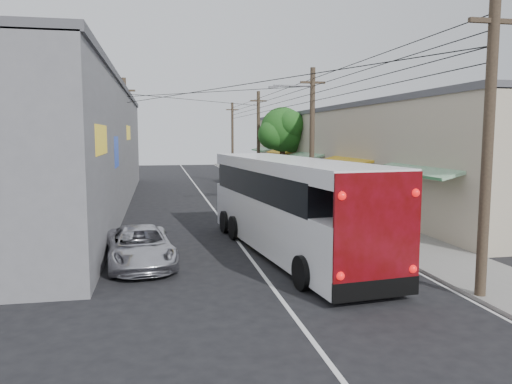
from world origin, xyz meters
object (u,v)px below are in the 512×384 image
at_px(parked_car_far, 242,177).
at_px(pedestrian_far, 317,192).
at_px(coach_bus, 288,205).
at_px(pedestrian_near, 304,192).
at_px(parked_car_mid, 268,187).
at_px(jeepney, 140,247).
at_px(parked_suv, 272,190).

xyz_separation_m(parked_car_far, pedestrian_far, (2.61, -12.36, 0.08)).
height_order(coach_bus, pedestrian_near, coach_bus).
xyz_separation_m(parked_car_far, pedestrian_near, (1.60, -12.93, 0.13)).
bearing_deg(parked_car_mid, pedestrian_far, -69.08).
height_order(jeepney, pedestrian_far, pedestrian_far).
relative_size(pedestrian_near, pedestrian_far, 1.08).
bearing_deg(parked_suv, jeepney, -123.22).
bearing_deg(coach_bus, pedestrian_far, 60.03).
height_order(parked_suv, pedestrian_far, pedestrian_far).
bearing_deg(jeepney, coach_bus, 2.13).
distance_m(parked_suv, pedestrian_near, 2.97).
relative_size(jeepney, pedestrian_near, 2.80).
distance_m(jeepney, parked_suv, 16.34).
relative_size(parked_car_mid, parked_car_far, 0.76).
bearing_deg(jeepney, pedestrian_far, 44.16).
distance_m(parked_car_mid, pedestrian_near, 6.54).
relative_size(coach_bus, parked_suv, 2.18).
bearing_deg(pedestrian_near, parked_suv, -43.66).
relative_size(parked_car_far, pedestrian_far, 3.21).
distance_m(coach_bus, pedestrian_far, 12.56).
bearing_deg(pedestrian_far, parked_car_mid, -63.61).
bearing_deg(coach_bus, jeepney, -178.67).
xyz_separation_m(jeepney, parked_suv, (7.82, 14.35, 0.18)).
height_order(coach_bus, parked_suv, coach_bus).
bearing_deg(jeepney, pedestrian_near, 45.74).
height_order(jeepney, parked_car_far, parked_car_far).
relative_size(coach_bus, parked_car_mid, 3.29).
relative_size(coach_bus, pedestrian_far, 8.03).
xyz_separation_m(jeepney, parked_car_mid, (8.40, 18.20, -0.00)).
bearing_deg(jeepney, parked_car_far, 66.74).
bearing_deg(parked_suv, pedestrian_near, -66.97).
distance_m(parked_car_far, pedestrian_far, 12.63).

